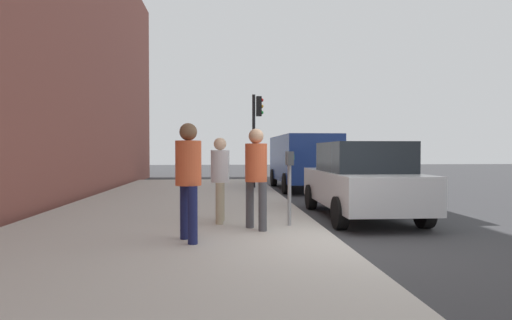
# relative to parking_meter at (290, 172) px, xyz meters

# --- Properties ---
(ground_plane) EXTENTS (80.00, 80.00, 0.00)m
(ground_plane) POSITION_rel_parking_meter_xyz_m (-1.18, -0.61, -1.17)
(ground_plane) COLOR #38383A
(ground_plane) RESTS_ON ground
(sidewalk_slab) EXTENTS (28.00, 6.00, 0.15)m
(sidewalk_slab) POSITION_rel_parking_meter_xyz_m (-1.18, 2.39, -1.09)
(sidewalk_slab) COLOR #B7B2A8
(sidewalk_slab) RESTS_ON ground_plane
(parking_meter) EXTENTS (0.36, 0.12, 1.41)m
(parking_meter) POSITION_rel_parking_meter_xyz_m (0.00, 0.00, 0.00)
(parking_meter) COLOR gray
(parking_meter) RESTS_ON sidewalk_slab
(pedestrian_at_meter) EXTENTS (0.49, 0.40, 1.82)m
(pedestrian_at_meter) POSITION_rel_parking_meter_xyz_m (-0.33, 0.66, 0.07)
(pedestrian_at_meter) COLOR #47474C
(pedestrian_at_meter) RESTS_ON sidewalk_slab
(pedestrian_bystander) EXTENTS (0.52, 0.40, 1.85)m
(pedestrian_bystander) POSITION_rel_parking_meter_xyz_m (-1.23, 1.80, 0.09)
(pedestrian_bystander) COLOR #191E4C
(pedestrian_bystander) RESTS_ON sidewalk_slab
(parking_officer) EXTENTS (0.52, 0.37, 1.68)m
(parking_officer) POSITION_rel_parking_meter_xyz_m (0.44, 1.32, -0.04)
(parking_officer) COLOR tan
(parking_officer) RESTS_ON sidewalk_slab
(parked_sedan_near) EXTENTS (4.43, 2.02, 1.77)m
(parked_sedan_near) POSITION_rel_parking_meter_xyz_m (1.67, -1.96, -0.27)
(parked_sedan_near) COLOR silver
(parked_sedan_near) RESTS_ON ground_plane
(parked_van_far) EXTENTS (5.22, 2.16, 2.18)m
(parked_van_far) POSITION_rel_parking_meter_xyz_m (8.72, -1.96, 0.09)
(parked_van_far) COLOR navy
(parked_van_far) RESTS_ON ground_plane
(traffic_signal) EXTENTS (0.24, 0.44, 3.60)m
(traffic_signal) POSITION_rel_parking_meter_xyz_m (8.10, -0.03, 1.41)
(traffic_signal) COLOR black
(traffic_signal) RESTS_ON sidewalk_slab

